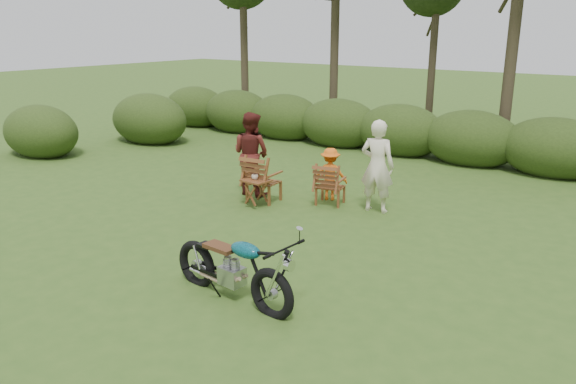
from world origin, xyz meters
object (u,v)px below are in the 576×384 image
Objects in this scene: motorcycle at (233,298)px; adult_a at (375,211)px; lawn_chair_right at (330,204)px; lawn_chair_left at (264,201)px; adult_b at (252,193)px; child at (330,199)px; side_table at (256,193)px; cup at (255,177)px.

motorcycle is 1.10× the size of adult_a.
lawn_chair_right is 0.48× the size of adult_a.
lawn_chair_left is (-2.31, 3.59, 0.00)m from motorcycle.
child is at bearing -159.11° from adult_b.
motorcycle is 4.81m from adult_b.
motorcycle is at bearing 116.97° from lawn_chair_left.
motorcycle is 3.56× the size of side_table.
side_table is at bearing 20.75° from adult_a.
child is (0.96, 1.26, -0.60)m from cup.
lawn_chair_right is at bearing -158.29° from lawn_chair_left.
side_table is 0.31× the size of adult_a.
cup is at bearing 129.10° from motorcycle.
motorcycle reaches higher than side_table.
cup is 0.12× the size of child.
motorcycle is at bearing 91.00° from lawn_chair_right.
adult_b is at bearing -5.96° from child.
motorcycle is at bearing 83.98° from adult_a.
adult_a is (0.95, 0.14, 0.00)m from lawn_chair_right.
motorcycle is 1.81× the size of child.
side_table is 2.36m from adult_a.
adult_b is at bearing 134.17° from cup.
child is at bearing -144.90° from lawn_chair_left.
adult_a reaches higher than adult_b.
lawn_chair_left is at bearing 11.41° from adult_a.
motorcycle is at bearing 125.88° from adult_b.
lawn_chair_left is 2.28m from adult_a.
adult_b is at bearing -31.91° from lawn_chair_left.
lawn_chair_left is at bearing 153.24° from adult_b.
adult_b reaches higher than cup.
lawn_chair_right is 1.62m from cup.
lawn_chair_right is at bearing 42.01° from side_table.
cup is (-2.24, 3.23, 0.60)m from motorcycle.
lawn_chair_right is (-1.11, 4.22, 0.00)m from motorcycle.
motorcycle is 3.92m from side_table.
adult_b is (-2.86, 3.86, 0.00)m from motorcycle.
lawn_chair_right is 0.32m from child.
side_table is (-1.10, -0.99, 0.28)m from lawn_chair_right.
adult_a is (2.15, 0.76, 0.00)m from lawn_chair_left.
cup is (0.07, -0.37, 0.60)m from lawn_chair_left.
side_table is at bearing 3.91° from cup.
lawn_chair_right is 6.58× the size of cup.
adult_a reaches higher than lawn_chair_left.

